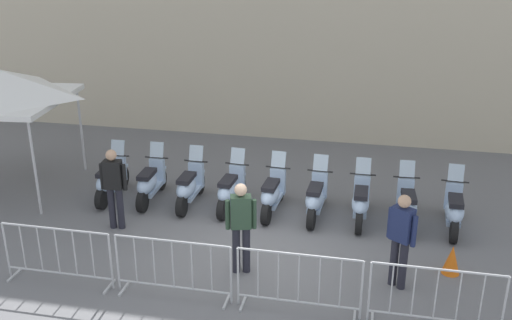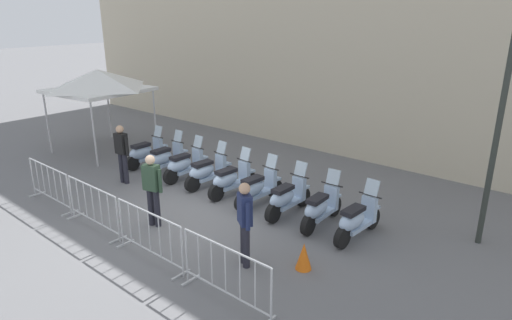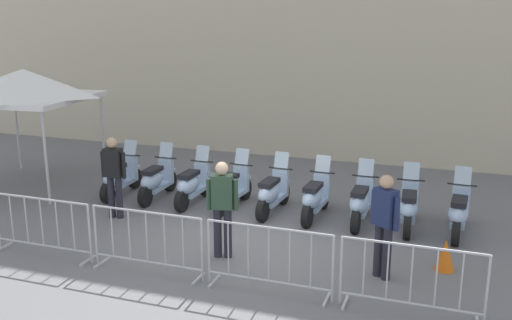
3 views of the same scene
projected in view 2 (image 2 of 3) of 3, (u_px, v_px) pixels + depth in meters
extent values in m
plane|color=slate|center=(181.00, 217.00, 10.73)|extent=(120.00, 120.00, 0.00)
cube|color=beige|center=(355.00, 4.00, 14.93)|extent=(28.10, 5.32, 10.06)
cylinder|color=black|center=(163.00, 154.00, 14.76)|extent=(0.17, 0.49, 0.48)
cylinder|color=black|center=(133.00, 163.00, 13.84)|extent=(0.17, 0.49, 0.48)
cube|color=#A8C1E0|center=(148.00, 157.00, 14.29)|extent=(0.34, 0.88, 0.10)
ellipsoid|color=#A8C1E0|center=(141.00, 152.00, 14.01)|extent=(0.41, 0.86, 0.40)
cube|color=black|center=(141.00, 145.00, 13.96)|extent=(0.32, 0.62, 0.10)
cube|color=#A8C1E0|center=(158.00, 146.00, 14.53)|extent=(0.35, 0.16, 0.60)
cylinder|color=black|center=(157.00, 137.00, 14.42)|extent=(0.56, 0.07, 0.04)
cube|color=silver|center=(158.00, 131.00, 14.40)|extent=(0.33, 0.16, 0.35)
cube|color=#A8C1E0|center=(162.00, 146.00, 14.68)|extent=(0.22, 0.33, 0.06)
cylinder|color=black|center=(183.00, 159.00, 14.22)|extent=(0.18, 0.49, 0.48)
cylinder|color=black|center=(152.00, 169.00, 13.30)|extent=(0.18, 0.49, 0.48)
cube|color=#A8C1E0|center=(168.00, 163.00, 13.75)|extent=(0.34, 0.89, 0.10)
ellipsoid|color=#A8C1E0|center=(160.00, 158.00, 13.47)|extent=(0.42, 0.86, 0.40)
cube|color=black|center=(161.00, 151.00, 13.42)|extent=(0.32, 0.62, 0.10)
cube|color=#A8C1E0|center=(178.00, 151.00, 13.99)|extent=(0.35, 0.16, 0.60)
cylinder|color=black|center=(177.00, 142.00, 13.88)|extent=(0.56, 0.08, 0.04)
cube|color=silver|center=(178.00, 136.00, 13.86)|extent=(0.33, 0.16, 0.35)
cube|color=#A8C1E0|center=(182.00, 151.00, 14.14)|extent=(0.22, 0.33, 0.06)
cylinder|color=black|center=(203.00, 166.00, 13.60)|extent=(0.19, 0.49, 0.48)
cylinder|color=black|center=(171.00, 176.00, 12.71)|extent=(0.19, 0.49, 0.48)
cube|color=#A8C1E0|center=(187.00, 170.00, 13.14)|extent=(0.38, 0.89, 0.10)
ellipsoid|color=#A8C1E0|center=(179.00, 164.00, 12.87)|extent=(0.45, 0.88, 0.40)
cube|color=black|center=(180.00, 157.00, 12.82)|extent=(0.35, 0.63, 0.10)
cube|color=#A8C1E0|center=(198.00, 158.00, 13.37)|extent=(0.35, 0.18, 0.60)
cylinder|color=black|center=(197.00, 147.00, 13.27)|extent=(0.56, 0.10, 0.04)
cube|color=silver|center=(198.00, 141.00, 13.24)|extent=(0.33, 0.18, 0.35)
cube|color=#A8C1E0|center=(202.00, 158.00, 13.52)|extent=(0.24, 0.34, 0.06)
cylinder|color=black|center=(226.00, 173.00, 13.01)|extent=(0.22, 0.50, 0.48)
cylinder|color=black|center=(193.00, 184.00, 12.17)|extent=(0.22, 0.50, 0.48)
cube|color=#A8C1E0|center=(210.00, 177.00, 12.58)|extent=(0.43, 0.90, 0.10)
ellipsoid|color=#A8C1E0|center=(202.00, 171.00, 12.31)|extent=(0.50, 0.89, 0.40)
cube|color=black|center=(202.00, 164.00, 12.27)|extent=(0.38, 0.64, 0.10)
cube|color=#A8C1E0|center=(221.00, 164.00, 12.79)|extent=(0.36, 0.20, 0.60)
cylinder|color=black|center=(221.00, 154.00, 12.68)|extent=(0.56, 0.13, 0.04)
cube|color=silver|center=(222.00, 147.00, 12.66)|extent=(0.34, 0.19, 0.35)
cube|color=#A8C1E0|center=(226.00, 164.00, 12.93)|extent=(0.25, 0.35, 0.06)
cylinder|color=black|center=(249.00, 180.00, 12.42)|extent=(0.22, 0.50, 0.48)
cylinder|color=black|center=(216.00, 192.00, 11.57)|extent=(0.22, 0.50, 0.48)
cube|color=#A8C1E0|center=(233.00, 185.00, 11.98)|extent=(0.42, 0.90, 0.10)
ellipsoid|color=#A8C1E0|center=(225.00, 179.00, 11.72)|extent=(0.49, 0.89, 0.40)
cube|color=black|center=(226.00, 171.00, 11.67)|extent=(0.37, 0.64, 0.10)
cube|color=#A8C1E0|center=(244.00, 172.00, 12.20)|extent=(0.36, 0.19, 0.60)
cylinder|color=black|center=(244.00, 160.00, 12.09)|extent=(0.56, 0.13, 0.04)
cube|color=silver|center=(245.00, 154.00, 12.07)|extent=(0.34, 0.19, 0.35)
cube|color=#A8C1E0|center=(249.00, 171.00, 12.34)|extent=(0.25, 0.35, 0.06)
cylinder|color=black|center=(275.00, 188.00, 11.84)|extent=(0.21, 0.50, 0.48)
cylinder|color=black|center=(243.00, 202.00, 10.97)|extent=(0.21, 0.50, 0.48)
cube|color=#A8C1E0|center=(259.00, 194.00, 11.39)|extent=(0.41, 0.90, 0.10)
ellipsoid|color=#A8C1E0|center=(252.00, 188.00, 11.12)|extent=(0.48, 0.88, 0.40)
cube|color=black|center=(253.00, 180.00, 11.07)|extent=(0.37, 0.63, 0.10)
cube|color=#A8C1E0|center=(270.00, 180.00, 11.61)|extent=(0.36, 0.19, 0.60)
cylinder|color=black|center=(270.00, 168.00, 11.50)|extent=(0.56, 0.12, 0.04)
cube|color=silver|center=(272.00, 161.00, 11.48)|extent=(0.34, 0.19, 0.35)
cube|color=#A8C1E0|center=(275.00, 179.00, 11.75)|extent=(0.25, 0.35, 0.06)
cylinder|color=black|center=(303.00, 197.00, 11.27)|extent=(0.19, 0.49, 0.48)
cylinder|color=black|center=(273.00, 213.00, 10.37)|extent=(0.19, 0.49, 0.48)
cube|color=#A8C1E0|center=(289.00, 203.00, 10.81)|extent=(0.37, 0.89, 0.10)
ellipsoid|color=#A8C1E0|center=(282.00, 198.00, 10.53)|extent=(0.44, 0.87, 0.40)
cube|color=black|center=(283.00, 189.00, 10.48)|extent=(0.34, 0.63, 0.10)
cube|color=#A8C1E0|center=(299.00, 188.00, 11.04)|extent=(0.35, 0.17, 0.60)
cylinder|color=black|center=(299.00, 176.00, 10.94)|extent=(0.56, 0.09, 0.04)
cube|color=silver|center=(301.00, 169.00, 10.91)|extent=(0.33, 0.17, 0.35)
cube|color=#A8C1E0|center=(303.00, 187.00, 11.19)|extent=(0.23, 0.34, 0.06)
cylinder|color=black|center=(334.00, 206.00, 10.73)|extent=(0.16, 0.49, 0.48)
cylinder|color=black|center=(308.00, 225.00, 9.79)|extent=(0.16, 0.49, 0.48)
cube|color=#A8C1E0|center=(322.00, 214.00, 10.25)|extent=(0.32, 0.88, 0.10)
ellipsoid|color=#A8C1E0|center=(316.00, 208.00, 9.96)|extent=(0.40, 0.86, 0.40)
cube|color=black|center=(317.00, 199.00, 9.91)|extent=(0.31, 0.61, 0.10)
cube|color=#A8C1E0|center=(331.00, 197.00, 10.49)|extent=(0.35, 0.16, 0.60)
cylinder|color=black|center=(332.00, 184.00, 10.39)|extent=(0.56, 0.06, 0.04)
cube|color=silver|center=(333.00, 177.00, 10.37)|extent=(0.33, 0.16, 0.35)
cube|color=#A8C1E0|center=(335.00, 196.00, 10.64)|extent=(0.22, 0.33, 0.06)
cylinder|color=black|center=(372.00, 219.00, 10.09)|extent=(0.21, 0.50, 0.48)
cylinder|color=black|center=(342.00, 237.00, 9.24)|extent=(0.21, 0.50, 0.48)
cube|color=#A8C1E0|center=(358.00, 226.00, 9.65)|extent=(0.41, 0.90, 0.10)
ellipsoid|color=#A8C1E0|center=(352.00, 220.00, 9.38)|extent=(0.49, 0.89, 0.40)
cube|color=black|center=(353.00, 210.00, 9.34)|extent=(0.37, 0.64, 0.10)
cube|color=#A8C1E0|center=(369.00, 209.00, 9.87)|extent=(0.36, 0.19, 0.60)
cylinder|color=black|center=(370.00, 195.00, 9.76)|extent=(0.56, 0.12, 0.04)
cube|color=silver|center=(372.00, 187.00, 9.74)|extent=(0.34, 0.19, 0.35)
cube|color=#A8C1E0|center=(373.00, 208.00, 10.01)|extent=(0.25, 0.35, 0.06)
cube|color=#B2B5B7|center=(37.00, 194.00, 12.01)|extent=(0.09, 0.44, 0.04)
cube|color=#B2B5B7|center=(70.00, 213.00, 10.89)|extent=(0.09, 0.44, 0.04)
cylinder|color=#B2B5B7|center=(32.00, 177.00, 11.90)|extent=(0.04, 0.04, 1.05)
cylinder|color=#B2B5B7|center=(69.00, 195.00, 10.68)|extent=(0.04, 0.04, 1.05)
cylinder|color=#B2B5B7|center=(47.00, 166.00, 11.12)|extent=(1.97, 0.24, 0.04)
cylinder|color=#B2B5B7|center=(52.00, 198.00, 11.40)|extent=(1.97, 0.24, 0.04)
cylinder|color=#B2B5B7|center=(37.00, 176.00, 11.66)|extent=(0.02, 0.02, 0.87)
cylinder|color=#B2B5B7|center=(43.00, 179.00, 11.46)|extent=(0.02, 0.02, 0.87)
cylinder|color=#B2B5B7|center=(49.00, 182.00, 11.26)|extent=(0.02, 0.02, 0.87)
cylinder|color=#B2B5B7|center=(55.00, 185.00, 11.06)|extent=(0.02, 0.02, 0.87)
cylinder|color=#B2B5B7|center=(62.00, 188.00, 10.85)|extent=(0.02, 0.02, 0.87)
cube|color=#B2B5B7|center=(76.00, 216.00, 10.72)|extent=(0.09, 0.44, 0.04)
cube|color=#B2B5B7|center=(118.00, 240.00, 9.59)|extent=(0.09, 0.44, 0.04)
cylinder|color=#B2B5B7|center=(71.00, 196.00, 10.60)|extent=(0.04, 0.04, 1.05)
cylinder|color=#B2B5B7|center=(118.00, 220.00, 9.39)|extent=(0.04, 0.04, 1.05)
cylinder|color=#B2B5B7|center=(90.00, 186.00, 9.83)|extent=(1.97, 0.24, 0.04)
cylinder|color=#B2B5B7|center=(95.00, 221.00, 10.10)|extent=(1.97, 0.24, 0.04)
cylinder|color=#B2B5B7|center=(78.00, 196.00, 10.37)|extent=(0.02, 0.02, 0.87)
cylinder|color=#B2B5B7|center=(85.00, 200.00, 10.17)|extent=(0.02, 0.02, 0.87)
cylinder|color=#B2B5B7|center=(93.00, 204.00, 9.97)|extent=(0.02, 0.02, 0.87)
cylinder|color=#B2B5B7|center=(101.00, 208.00, 9.76)|extent=(0.02, 0.02, 0.87)
cylinder|color=#B2B5B7|center=(109.00, 212.00, 9.56)|extent=(0.02, 0.02, 0.87)
cube|color=#B2B5B7|center=(125.00, 244.00, 9.42)|extent=(0.09, 0.44, 0.04)
cube|color=#B2B5B7|center=(181.00, 275.00, 8.30)|extent=(0.09, 0.44, 0.04)
cylinder|color=#B2B5B7|center=(121.00, 222.00, 9.31)|extent=(0.04, 0.04, 1.05)
cylinder|color=#B2B5B7|center=(182.00, 253.00, 8.10)|extent=(0.04, 0.04, 1.05)
cylinder|color=#B2B5B7|center=(147.00, 212.00, 8.54)|extent=(1.97, 0.24, 0.04)
cylinder|color=#B2B5B7|center=(151.00, 251.00, 8.81)|extent=(1.97, 0.24, 0.04)
cylinder|color=#B2B5B7|center=(130.00, 222.00, 9.08)|extent=(0.02, 0.02, 0.87)
cylinder|color=#B2B5B7|center=(139.00, 227.00, 8.88)|extent=(0.02, 0.02, 0.87)
cylinder|color=#B2B5B7|center=(149.00, 232.00, 8.68)|extent=(0.02, 0.02, 0.87)
cylinder|color=#B2B5B7|center=(160.00, 237.00, 8.47)|extent=(0.02, 0.02, 0.87)
cylinder|color=#B2B5B7|center=(171.00, 243.00, 8.27)|extent=(0.02, 0.02, 0.87)
cube|color=#B2B5B7|center=(191.00, 280.00, 8.13)|extent=(0.09, 0.44, 0.04)
cylinder|color=#B2B5B7|center=(187.00, 255.00, 8.02)|extent=(0.04, 0.04, 1.05)
cylinder|color=#B2B5B7|center=(271.00, 298.00, 6.80)|extent=(0.04, 0.04, 1.05)
cylinder|color=#B2B5B7|center=(225.00, 247.00, 7.25)|extent=(1.97, 0.24, 0.04)
cylinder|color=#B2B5B7|center=(226.00, 292.00, 7.52)|extent=(1.97, 0.24, 0.04)
cylinder|color=#B2B5B7|center=(199.00, 257.00, 7.79)|extent=(0.02, 0.02, 0.87)
cylinder|color=#B2B5B7|center=(212.00, 263.00, 7.59)|extent=(0.02, 0.02, 0.87)
cylinder|color=#B2B5B7|center=(225.00, 270.00, 7.38)|extent=(0.02, 0.02, 0.87)
cylinder|color=#B2B5B7|center=(240.00, 277.00, 7.18)|extent=(0.02, 0.02, 0.87)
cylinder|color=#B2B5B7|center=(255.00, 285.00, 6.98)|extent=(0.02, 0.02, 0.87)
cylinder|color=#2D332D|center=(500.00, 119.00, 8.67)|extent=(0.12, 0.12, 5.47)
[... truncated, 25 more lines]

